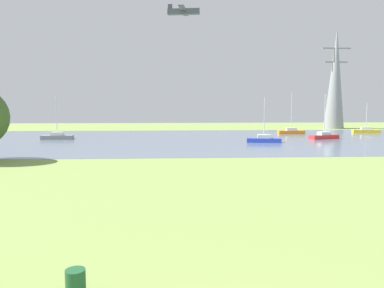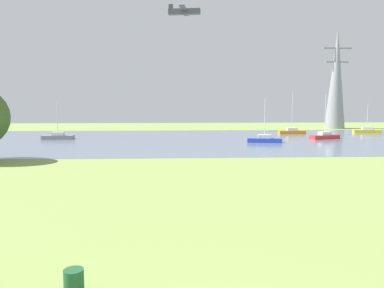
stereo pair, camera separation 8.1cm
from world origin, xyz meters
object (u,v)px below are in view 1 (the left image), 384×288
light_aircraft (183,11)px  sailboat_yellow (366,131)px  sailboat_blue (264,139)px  electricity_pylon (335,79)px  sailboat_gray (57,136)px  sailboat_orange (291,131)px  sailboat_red (324,136)px  litter_bin (76,283)px

light_aircraft → sailboat_yellow: bearing=-13.2°
sailboat_blue → electricity_pylon: size_ratio=0.29×
sailboat_blue → sailboat_gray: bearing=167.5°
light_aircraft → sailboat_orange: bearing=-25.5°
sailboat_gray → sailboat_red: sailboat_red is taller
sailboat_yellow → electricity_pylon: electricity_pylon is taller
sailboat_blue → electricity_pylon: 39.49m
sailboat_orange → light_aircraft: (-19.49, 9.29, 23.37)m
litter_bin → light_aircraft: size_ratio=0.09×
sailboat_orange → electricity_pylon: 23.14m
sailboat_blue → sailboat_gray: sailboat_gray is taller
electricity_pylon → litter_bin: bearing=-118.6°
sailboat_red → sailboat_blue: bearing=-155.0°
sailboat_gray → sailboat_red: size_ratio=0.96×
sailboat_blue → sailboat_orange: bearing=59.9°
litter_bin → electricity_pylon: (39.29, 71.91, 10.68)m
litter_bin → electricity_pylon: bearing=61.4°
sailboat_gray → light_aircraft: (20.29, 17.83, 23.39)m
sailboat_blue → sailboat_gray: (-30.85, 6.84, 0.00)m
sailboat_gray → sailboat_yellow: size_ratio=1.20×
litter_bin → sailboat_blue: sailboat_blue is taller
sailboat_blue → sailboat_red: (10.82, 5.05, 0.01)m
litter_bin → light_aircraft: light_aircraft is taller
sailboat_red → electricity_pylon: (12.59, 24.92, 10.61)m
sailboat_gray → electricity_pylon: bearing=23.1°
sailboat_yellow → litter_bin: bearing=-124.1°
sailboat_red → light_aircraft: light_aircraft is taller
sailboat_yellow → light_aircraft: bearing=166.8°
sailboat_orange → light_aircraft: bearing=154.5°
sailboat_yellow → light_aircraft: (-34.37, 8.06, 23.40)m
sailboat_orange → sailboat_red: 10.50m
sailboat_red → sailboat_yellow: sailboat_red is taller
sailboat_gray → sailboat_orange: 40.69m
sailboat_blue → sailboat_red: sailboat_red is taller
sailboat_gray → sailboat_yellow: (54.65, 9.77, -0.01)m
sailboat_gray → sailboat_orange: sailboat_orange is taller
litter_bin → sailboat_blue: size_ratio=0.13×
sailboat_orange → electricity_pylon: (14.48, 14.60, 10.60)m
electricity_pylon → sailboat_yellow: bearing=-88.3°
sailboat_blue → sailboat_red: 11.94m
sailboat_red → sailboat_yellow: size_ratio=1.25×
litter_bin → sailboat_yellow: size_ratio=0.14×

